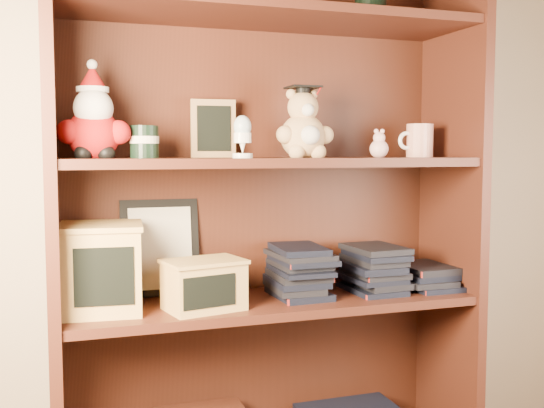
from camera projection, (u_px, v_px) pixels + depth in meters
The scene contains 16 objects.
bookcase at pixel (266, 217), 1.84m from camera, with size 1.20×0.35×1.60m.
shelf_lower at pixel (272, 303), 1.81m from camera, with size 1.14×0.33×0.02m.
shelf_upper at pixel (272, 162), 1.78m from camera, with size 1.14×0.33×0.02m.
santa_plush at pixel (94, 121), 1.61m from camera, with size 0.18×0.13×0.26m.
teachers_tin at pixel (144, 142), 1.66m from camera, with size 0.08×0.08×0.08m.
chalkboard_plaque at pixel (213, 130), 1.83m from camera, with size 0.13×0.07×0.17m.
egg_cup at pixel (242, 135), 1.67m from camera, with size 0.05×0.05×0.11m.
grad_teddy_bear at pixel (304, 130), 1.79m from camera, with size 0.17×0.15×0.21m.
pink_figurine at pixel (379, 146), 1.88m from camera, with size 0.06×0.06×0.09m.
teacher_mug at pixel (419, 141), 1.92m from camera, with size 0.11×0.08×0.10m.
certificate_frame at pixel (160, 248), 1.84m from camera, with size 0.22×0.06×0.28m.
treats_box at pixel (101, 267), 1.65m from camera, with size 0.23×0.23×0.23m.
pencils_box at pixel (204, 284), 1.68m from camera, with size 0.23×0.19×0.13m.
book_stack_left at pixel (299, 272), 1.83m from camera, with size 0.14×0.20×0.14m.
book_stack_mid at pixel (374, 270), 1.91m from camera, with size 0.14×0.20×0.13m.
book_stack_right at pixel (423, 277), 1.96m from camera, with size 0.14×0.20×0.06m.
Camera 1 is at (-0.53, -0.39, 0.97)m, focal length 42.00 mm.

